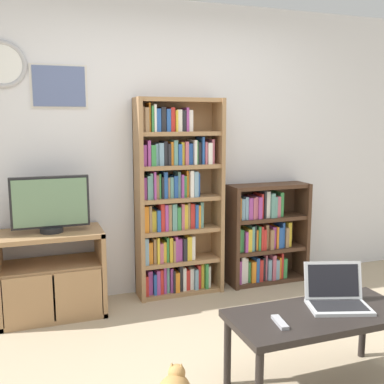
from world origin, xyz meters
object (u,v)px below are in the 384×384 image
(tv_stand, at_px, (52,274))
(remote_near_laptop, at_px, (280,322))
(coffee_table, at_px, (319,321))
(laptop, at_px, (336,296))
(television, at_px, (50,204))
(bookshelf_tall, at_px, (175,201))
(bookshelf_short, at_px, (263,235))

(tv_stand, height_order, remote_near_laptop, tv_stand)
(coffee_table, xyz_separation_m, laptop, (0.15, 0.05, 0.11))
(television, distance_m, bookshelf_tall, 1.08)
(laptop, height_order, remote_near_laptop, laptop)
(tv_stand, xyz_separation_m, television, (0.01, -0.00, 0.57))
(television, xyz_separation_m, bookshelf_tall, (1.07, 0.14, -0.06))
(bookshelf_tall, bearing_deg, remote_near_laptop, -88.42)
(bookshelf_tall, relative_size, coffee_table, 1.64)
(bookshelf_tall, relative_size, laptop, 4.22)
(television, bearing_deg, bookshelf_short, 3.82)
(television, distance_m, laptop, 2.20)
(laptop, distance_m, remote_near_laptop, 0.46)
(television, xyz_separation_m, bookshelf_short, (1.95, 0.13, -0.45))
(tv_stand, distance_m, laptop, 2.19)
(bookshelf_short, distance_m, remote_near_laptop, 1.93)
(bookshelf_short, relative_size, remote_near_laptop, 5.85)
(bookshelf_tall, bearing_deg, coffee_table, -78.57)
(television, height_order, remote_near_laptop, television)
(laptop, bearing_deg, bookshelf_tall, 124.39)
(television, bearing_deg, coffee_table, -47.91)
(laptop, bearing_deg, television, 153.63)
(tv_stand, distance_m, coffee_table, 2.11)
(laptop, bearing_deg, remote_near_laptop, -149.30)
(coffee_table, distance_m, laptop, 0.20)
(bookshelf_short, bearing_deg, laptop, -103.48)
(television, bearing_deg, tv_stand, 176.26)
(bookshelf_tall, xyz_separation_m, laptop, (0.50, -1.64, -0.32))
(bookshelf_tall, relative_size, bookshelf_short, 1.82)
(bookshelf_short, height_order, coffee_table, bookshelf_short)
(bookshelf_short, xyz_separation_m, laptop, (-0.39, -1.64, 0.07))
(coffee_table, height_order, laptop, laptop)
(tv_stand, distance_m, remote_near_laptop, 1.97)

